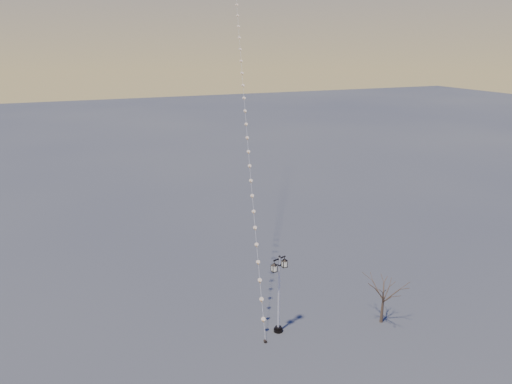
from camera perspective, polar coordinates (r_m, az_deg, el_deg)
ground at (r=31.45m, az=4.46°, el=-18.41°), size 300.00×300.00×0.00m
street_lamp at (r=31.12m, az=2.83°, el=-11.98°), size 1.37×0.81×5.62m
bare_tree at (r=33.49m, az=15.46°, el=-11.46°), size 2.21×2.21×3.67m
kite_train at (r=43.89m, az=-1.62°, el=14.89°), size 10.88×35.44×32.93m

